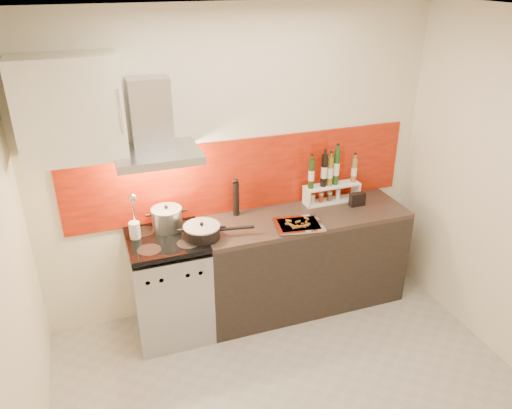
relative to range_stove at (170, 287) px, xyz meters
name	(u,v)px	position (x,y,z in m)	size (l,w,h in m)	color
floor	(300,403)	(0.70, -1.10, -0.44)	(3.40, 3.40, 0.00)	#9E9991
ceiling	(321,18)	(0.70, -1.10, 2.16)	(3.40, 2.80, 0.02)	white
back_wall	(238,167)	(0.70, 0.30, 0.86)	(3.40, 0.02, 2.60)	silver
left_wall	(0,305)	(-1.00, -1.10, 0.86)	(0.02, 2.80, 2.60)	silver
backsplash	(244,175)	(0.75, 0.29, 0.78)	(3.00, 0.02, 0.64)	maroon
range_stove	(170,287)	(0.00, 0.00, 0.00)	(0.60, 0.60, 0.91)	#B7B7BA
counter	(303,260)	(1.20, 0.00, 0.01)	(1.80, 0.60, 0.90)	black
range_hood	(153,130)	(0.00, 0.14, 1.30)	(0.62, 0.50, 0.61)	#B7B7BA
upper_cabinet	(69,109)	(-0.55, 0.13, 1.51)	(0.70, 0.35, 0.72)	#ECE7CD
stock_pot	(167,219)	(0.05, 0.14, 0.56)	(0.25, 0.25, 0.21)	#B7B7BA
saute_pan	(203,231)	(0.28, -0.09, 0.52)	(0.55, 0.29, 0.13)	black
utensil_jar	(134,225)	(-0.22, 0.07, 0.58)	(0.09, 0.13, 0.41)	silver
pepper_mill	(236,198)	(0.65, 0.21, 0.62)	(0.05, 0.05, 0.34)	black
step_shelf	(331,182)	(1.52, 0.17, 0.66)	(0.51, 0.14, 0.49)	white
caddy_box	(357,199)	(1.71, 0.02, 0.52)	(0.14, 0.06, 0.12)	black
baking_tray	(299,225)	(1.07, -0.16, 0.47)	(0.42, 0.35, 0.03)	silver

